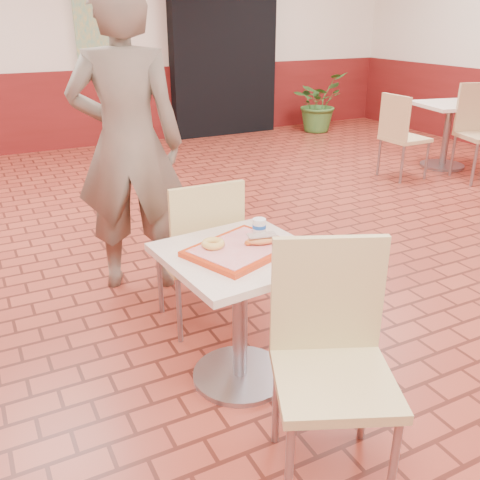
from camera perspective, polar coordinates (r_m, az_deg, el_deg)
name	(u,v)px	position (r m, az deg, el deg)	size (l,w,h in m)	color
room_shell	(403,49)	(3.36, 17.04, 18.90)	(8.01, 10.01, 3.01)	maroon
wainscot_band	(385,214)	(3.56, 15.19, 2.69)	(8.00, 10.00, 1.00)	maroon
corridor_doorway	(224,57)	(8.13, -1.75, 18.90)	(1.60, 0.22, 2.20)	black
promo_poster	(94,21)	(7.57, -15.35, 21.64)	(0.50, 0.03, 1.20)	gray
main_table	(240,296)	(2.52, 0.00, -5.97)	(0.65, 0.65, 0.69)	beige
chair_main_front	(331,351)	(2.07, 9.69, -11.59)	(0.57, 0.57, 0.94)	tan
chair_main_back	(201,248)	(2.95, -4.16, -0.85)	(0.43, 0.43, 0.89)	#E0D386
customer	(128,144)	(3.40, -11.89, 9.95)	(0.69, 0.45, 1.89)	#726758
serving_tray	(240,249)	(2.42, 0.00, -1.02)	(0.44, 0.34, 0.03)	#B92F0D
ring_donut	(213,244)	(2.40, -2.88, -0.39)	(0.11, 0.11, 0.03)	#E6BA54
long_john_donut	(261,239)	(2.43, 2.26, 0.06)	(0.16, 0.10, 0.05)	#DC8140
paper_cup	(259,227)	(2.52, 2.07, 1.41)	(0.06, 0.06, 0.08)	white
second_table	(448,125)	(6.77, 21.31, 11.40)	(0.70, 0.70, 0.74)	beige
chair_second_left	(401,132)	(6.11, 16.76, 10.94)	(0.42, 0.42, 0.91)	#E8C98B
chair_second_front	(480,127)	(6.41, 24.25, 10.96)	(0.57, 0.57, 1.01)	tan
potted_plant	(318,102)	(8.48, 8.31, 14.33)	(0.79, 0.68, 0.87)	#3B6D2B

